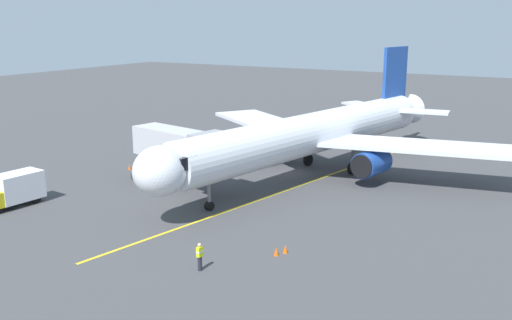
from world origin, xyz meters
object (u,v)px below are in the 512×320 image
(safety_cone_nose_right, at_px, (285,249))
(safety_cone_wing_port, at_px, (276,251))
(box_truck_near_nose, at_px, (14,189))
(safety_cone_wing_starboard, at_px, (144,172))
(airplane, at_px, (314,134))
(ground_crew_marshaller, at_px, (200,256))
(jet_bridge, at_px, (186,148))
(safety_cone_nose_left, at_px, (130,167))

(safety_cone_nose_right, xyz_separation_m, safety_cone_wing_port, (0.32, 0.64, 0.00))
(box_truck_near_nose, relative_size, safety_cone_wing_starboard, 8.69)
(airplane, bearing_deg, ground_crew_marshaller, 97.33)
(jet_bridge, distance_m, safety_cone_nose_left, 10.13)
(jet_bridge, xyz_separation_m, safety_cone_nose_left, (9.07, -2.85, -3.49))
(safety_cone_nose_left, distance_m, safety_cone_nose_right, 25.24)
(airplane, bearing_deg, safety_cone_wing_starboard, 29.35)
(ground_crew_marshaller, relative_size, safety_cone_nose_right, 3.11)
(safety_cone_nose_right, bearing_deg, safety_cone_wing_port, 63.17)
(box_truck_near_nose, distance_m, safety_cone_nose_left, 13.18)
(box_truck_near_nose, xyz_separation_m, safety_cone_nose_left, (-0.16, -13.13, -1.11))
(airplane, height_order, safety_cone_wing_starboard, airplane)
(airplane, distance_m, safety_cone_nose_left, 18.44)
(airplane, bearing_deg, safety_cone_nose_left, 23.25)
(safety_cone_wing_port, bearing_deg, ground_crew_marshaller, 55.09)
(safety_cone_nose_right, bearing_deg, airplane, -71.16)
(box_truck_near_nose, bearing_deg, safety_cone_nose_right, -174.49)
(ground_crew_marshaller, distance_m, safety_cone_nose_left, 25.08)
(airplane, relative_size, safety_cone_nose_left, 72.89)
(box_truck_near_nose, height_order, safety_cone_nose_left, box_truck_near_nose)
(safety_cone_nose_left, height_order, safety_cone_wing_starboard, same)
(safety_cone_nose_left, bearing_deg, ground_crew_marshaller, 141.17)
(safety_cone_nose_left, xyz_separation_m, safety_cone_nose_right, (-22.75, 10.93, 0.00))
(ground_crew_marshaller, relative_size, safety_cone_nose_left, 3.11)
(ground_crew_marshaller, height_order, safety_cone_wing_starboard, ground_crew_marshaller)
(airplane, bearing_deg, box_truck_near_nose, 50.41)
(airplane, distance_m, jet_bridge, 12.50)
(box_truck_near_nose, bearing_deg, safety_cone_nose_left, -90.71)
(airplane, xyz_separation_m, safety_cone_nose_left, (16.59, 7.13, -3.73))
(safety_cone_nose_left, distance_m, safety_cone_wing_port, 25.24)
(safety_cone_nose_right, height_order, safety_cone_wing_starboard, same)
(box_truck_near_nose, distance_m, safety_cone_nose_right, 23.05)
(box_truck_near_nose, xyz_separation_m, safety_cone_wing_port, (-22.60, -1.57, -1.11))
(ground_crew_marshaller, bearing_deg, safety_cone_wing_port, -124.91)
(box_truck_near_nose, xyz_separation_m, safety_cone_wing_starboard, (-2.66, -12.34, -1.11))
(airplane, relative_size, safety_cone_wing_starboard, 72.89)
(jet_bridge, relative_size, safety_cone_nose_right, 20.93)
(jet_bridge, xyz_separation_m, ground_crew_marshaller, (-10.46, 12.87, -2.88))
(jet_bridge, relative_size, ground_crew_marshaller, 6.73)
(safety_cone_nose_left, bearing_deg, airplane, -156.75)
(safety_cone_wing_starboard, bearing_deg, safety_cone_nose_left, -17.70)
(safety_cone_nose_left, bearing_deg, safety_cone_wing_starboard, 162.30)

